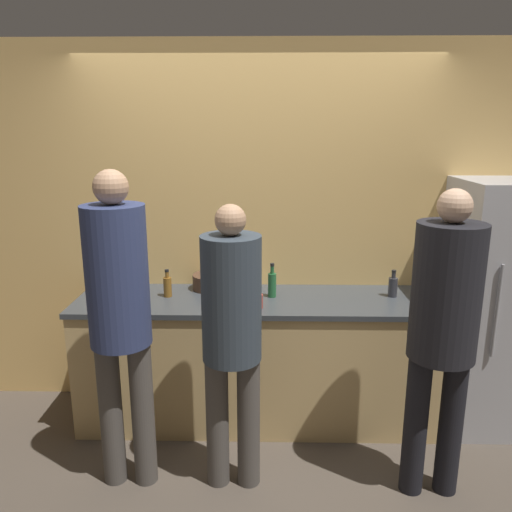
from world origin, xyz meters
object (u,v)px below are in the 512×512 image
object	(u,v)px
refrigerator	(507,306)
utensil_crock	(249,277)
person_left	(119,308)
bottle_green	(272,284)
person_center	(232,329)
fruit_bowl	(211,281)
bottle_amber	(168,286)
bottle_dark	(393,286)
person_right	(443,321)
cup_red	(256,301)

from	to	relation	value
refrigerator	utensil_crock	distance (m)	1.77
utensil_crock	person_left	bearing A→B (deg)	-125.71
bottle_green	person_center	bearing A→B (deg)	-107.37
fruit_bowl	bottle_amber	xyz separation A→B (m)	(-0.28, -0.17, 0.02)
person_left	bottle_amber	bearing A→B (deg)	80.51
person_center	bottle_amber	xyz separation A→B (m)	(-0.49, 0.72, 0.01)
fruit_bowl	bottle_amber	size ratio (longest dim) A/B	1.35
bottle_dark	person_left	bearing A→B (deg)	-155.87
bottle_amber	bottle_dark	bearing A→B (deg)	1.13
bottle_amber	utensil_crock	bearing A→B (deg)	21.58
fruit_bowl	bottle_green	world-z (taller)	bottle_green
person_left	person_right	size ratio (longest dim) A/B	1.05
person_center	bottle_dark	world-z (taller)	person_center
utensil_crock	bottle_amber	distance (m)	0.59
bottle_dark	bottle_amber	world-z (taller)	bottle_amber
bottle_amber	person_left	bearing A→B (deg)	-99.49
refrigerator	bottle_amber	distance (m)	2.31
person_center	bottle_amber	bearing A→B (deg)	124.19
bottle_dark	cup_red	size ratio (longest dim) A/B	2.11
refrigerator	person_center	distance (m)	1.95
person_right	bottle_amber	xyz separation A→B (m)	(-1.60, 0.76, -0.06)
fruit_bowl	cup_red	xyz separation A→B (m)	(0.33, -0.38, -0.01)
person_center	person_right	distance (m)	1.12
person_right	bottle_amber	bearing A→B (deg)	154.60
bottle_dark	bottle_green	bearing A→B (deg)	-178.50
refrigerator	fruit_bowl	xyz separation A→B (m)	(-2.02, 0.19, 0.10)
person_center	bottle_dark	bearing A→B (deg)	35.38
bottle_dark	person_center	bearing A→B (deg)	-144.62
utensil_crock	bottle_amber	size ratio (longest dim) A/B	1.30
person_left	bottle_green	bearing A→B (deg)	40.89
person_left	person_right	xyz separation A→B (m)	(1.72, -0.05, -0.04)
person_center	bottle_dark	xyz separation A→B (m)	(1.05, 0.75, 0.01)
person_center	bottle_green	world-z (taller)	person_center
person_center	bottle_green	xyz separation A→B (m)	(0.23, 0.72, 0.03)
fruit_bowl	bottle_amber	distance (m)	0.33
person_right	utensil_crock	size ratio (longest dim) A/B	6.92
refrigerator	person_left	distance (m)	2.53
person_left	bottle_dark	world-z (taller)	person_left
refrigerator	person_right	bearing A→B (deg)	-133.27
bottle_amber	fruit_bowl	bearing A→B (deg)	31.94
fruit_bowl	cup_red	world-z (taller)	fruit_bowl
utensil_crock	bottle_green	size ratio (longest dim) A/B	1.06
person_center	cup_red	bearing A→B (deg)	76.30
person_right	bottle_green	xyz separation A→B (m)	(-0.89, 0.77, -0.05)
person_left	utensil_crock	world-z (taller)	person_left
bottle_green	person_right	bearing A→B (deg)	-40.86
utensil_crock	cup_red	world-z (taller)	utensil_crock
fruit_bowl	bottle_amber	world-z (taller)	bottle_amber
fruit_bowl	bottle_dark	distance (m)	1.27
refrigerator	utensil_crock	bearing A→B (deg)	172.33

